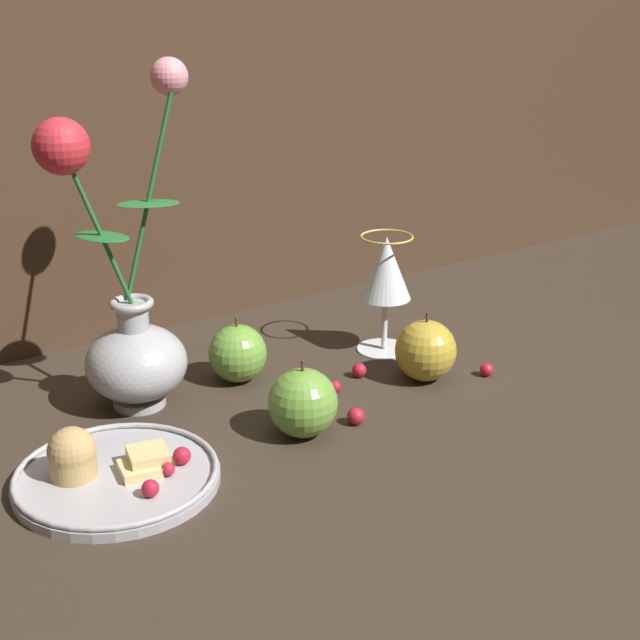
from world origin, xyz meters
TOP-DOWN VIEW (x-y plane):
  - ground_plane at (0.00, 0.00)m, footprint 2.40×2.40m
  - vase at (-0.15, 0.07)m, footprint 0.18×0.12m
  - plate_with_pastries at (-0.24, -0.08)m, footprint 0.21×0.21m
  - wine_glass at (0.20, 0.04)m, footprint 0.07×0.07m
  - apple_beside_vase at (0.18, -0.06)m, footprint 0.08×0.08m
  - apple_near_glass at (-0.02, 0.07)m, footprint 0.07×0.07m
  - apple_at_table_edge at (-0.02, -0.10)m, footprint 0.08×0.08m
  - berry_near_plate at (0.06, -0.03)m, footprint 0.02×0.02m
  - berry_front_center at (0.12, -0.01)m, footprint 0.02×0.02m
  - berry_by_glass_stem at (0.25, -0.10)m, footprint 0.02×0.02m
  - berry_under_candlestick at (0.04, -0.11)m, footprint 0.02×0.02m

SIDE VIEW (x-z plane):
  - ground_plane at x=0.00m, z-range 0.00..0.00m
  - berry_near_plate at x=0.06m, z-range 0.00..0.02m
  - berry_by_glass_stem at x=0.25m, z-range 0.00..0.02m
  - berry_front_center at x=0.12m, z-range 0.00..0.02m
  - berry_under_candlestick at x=0.04m, z-range 0.00..0.02m
  - plate_with_pastries at x=-0.24m, z-range -0.02..0.04m
  - apple_near_glass at x=-0.02m, z-range -0.01..0.08m
  - apple_beside_vase at x=0.18m, z-range -0.01..0.08m
  - apple_at_table_edge at x=-0.02m, z-range -0.01..0.08m
  - vase at x=-0.15m, z-range -0.09..0.30m
  - wine_glass at x=0.20m, z-range 0.03..0.19m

